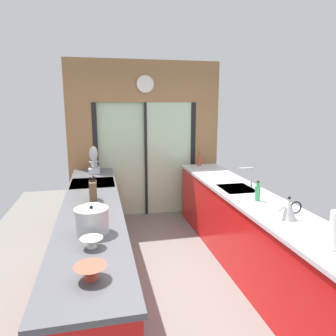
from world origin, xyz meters
TOP-DOWN VIEW (x-y plane):
  - ground_plane at (0.00, 0.60)m, footprint 5.04×7.60m
  - back_wall_unit at (0.00, 2.40)m, footprint 2.64×0.12m
  - left_counter_run at (-0.91, 0.13)m, footprint 0.62×3.80m
  - right_counter_run at (0.91, 0.30)m, footprint 0.62×3.80m
  - sink_faucet at (1.06, 0.55)m, footprint 0.19×0.02m
  - oven_range at (-0.91, 1.25)m, footprint 0.60×0.60m
  - mixing_bowl_near at (-0.89, -1.20)m, footprint 0.20×0.20m
  - mixing_bowl_mid at (-0.89, -0.77)m, footprint 0.17×0.17m
  - mixing_bowl_far at (-0.89, 0.03)m, footprint 0.18×0.18m
  - knife_block at (-0.89, 0.44)m, footprint 0.08×0.14m
  - stand_mixer at (-0.89, 1.90)m, footprint 0.17×0.27m
  - stock_pot at (-0.89, -0.47)m, footprint 0.28×0.28m
  - kettle at (0.89, -0.56)m, footprint 0.25×0.16m
  - soap_bottle_near at (0.89, 0.02)m, footprint 0.06×0.06m
  - soap_bottle_far at (0.89, 2.07)m, footprint 0.07×0.07m

SIDE VIEW (x-z plane):
  - ground_plane at x=0.00m, z-range -0.02..0.00m
  - oven_range at x=-0.91m, z-range 0.00..0.92m
  - right_counter_run at x=0.91m, z-range 0.00..0.92m
  - left_counter_run at x=-0.91m, z-range 0.01..0.93m
  - mixing_bowl_mid at x=-0.89m, z-range 0.92..1.00m
  - mixing_bowl_far at x=-0.89m, z-range 0.92..1.00m
  - mixing_bowl_near at x=-0.89m, z-range 0.92..1.01m
  - soap_bottle_near at x=0.89m, z-range 0.90..1.12m
  - soap_bottle_far at x=0.89m, z-range 0.90..1.12m
  - kettle at x=0.89m, z-range 0.91..1.13m
  - stock_pot at x=-0.89m, z-range 0.91..1.14m
  - knife_block at x=-0.89m, z-range 0.89..1.17m
  - stand_mixer at x=-0.89m, z-range 0.87..1.29m
  - sink_faucet at x=1.06m, z-range 0.96..1.23m
  - back_wall_unit at x=0.00m, z-range 0.17..2.87m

